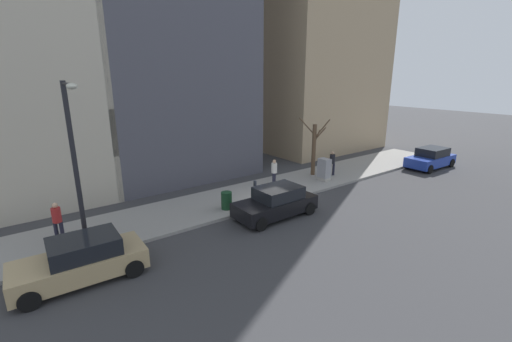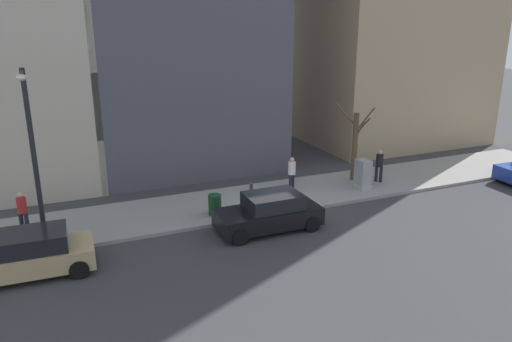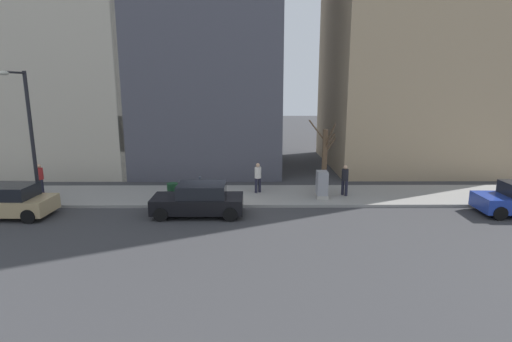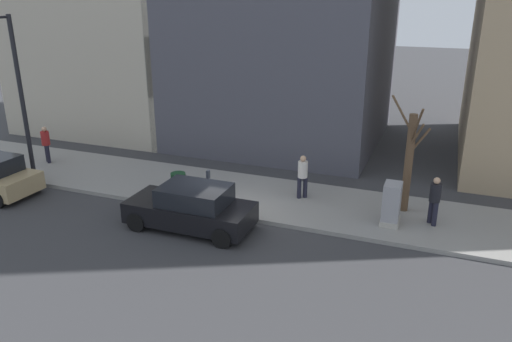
{
  "view_description": "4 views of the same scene",
  "coord_description": "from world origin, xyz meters",
  "px_view_note": "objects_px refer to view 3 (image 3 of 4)",
  "views": [
    {
      "loc": [
        -13.18,
        11.08,
        6.87
      ],
      "look_at": [
        1.94,
        -0.32,
        1.48
      ],
      "focal_mm": 24.0,
      "sensor_mm": 36.0,
      "label": 1
    },
    {
      "loc": [
        -17.95,
        8.56,
        8.37
      ],
      "look_at": [
        1.96,
        0.01,
        1.5
      ],
      "focal_mm": 35.0,
      "sensor_mm": 36.0,
      "label": 2
    },
    {
      "loc": [
        -19.01,
        -1.8,
        6.01
      ],
      "look_at": [
        1.4,
        -1.94,
        1.58
      ],
      "focal_mm": 28.0,
      "sensor_mm": 36.0,
      "label": 3
    },
    {
      "loc": [
        -14.36,
        -6.68,
        7.52
      ],
      "look_at": [
        0.33,
        -0.99,
        1.77
      ],
      "focal_mm": 35.0,
      "sensor_mm": 36.0,
      "label": 4
    }
  ],
  "objects_px": {
    "parked_car_black": "(199,200)",
    "trash_bin": "(173,192)",
    "parked_car_tan": "(6,202)",
    "streetlamp": "(28,127)",
    "utility_box": "(322,185)",
    "bare_tree": "(325,158)",
    "parking_meter": "(200,187)",
    "pedestrian_midblock": "(258,176)",
    "pedestrian_far_corner": "(40,177)",
    "pedestrian_near_meter": "(345,178)",
    "office_block_center": "(207,2)"
  },
  "relations": [
    {
      "from": "office_block_center",
      "to": "pedestrian_near_meter",
      "type": "bearing_deg",
      "value": -137.13
    },
    {
      "from": "parked_car_black",
      "to": "pedestrian_midblock",
      "type": "bearing_deg",
      "value": -38.53
    },
    {
      "from": "utility_box",
      "to": "streetlamp",
      "type": "relative_size",
      "value": 0.22
    },
    {
      "from": "parked_car_tan",
      "to": "pedestrian_near_meter",
      "type": "bearing_deg",
      "value": -77.39
    },
    {
      "from": "parked_car_black",
      "to": "parked_car_tan",
      "type": "distance_m",
      "value": 8.86
    },
    {
      "from": "utility_box",
      "to": "bare_tree",
      "type": "xyz_separation_m",
      "value": [
        1.29,
        -0.32,
        1.19
      ]
    },
    {
      "from": "streetlamp",
      "to": "trash_bin",
      "type": "height_order",
      "value": "streetlamp"
    },
    {
      "from": "trash_bin",
      "to": "office_block_center",
      "type": "relative_size",
      "value": 0.04
    },
    {
      "from": "parked_car_black",
      "to": "trash_bin",
      "type": "xyz_separation_m",
      "value": [
        2.01,
        1.63,
        -0.14
      ]
    },
    {
      "from": "pedestrian_near_meter",
      "to": "pedestrian_midblock",
      "type": "height_order",
      "value": "same"
    },
    {
      "from": "utility_box",
      "to": "office_block_center",
      "type": "xyz_separation_m",
      "value": [
        9.25,
        6.85,
        10.77
      ]
    },
    {
      "from": "parked_car_black",
      "to": "office_block_center",
      "type": "relative_size",
      "value": 0.18
    },
    {
      "from": "parking_meter",
      "to": "bare_tree",
      "type": "height_order",
      "value": "bare_tree"
    },
    {
      "from": "office_block_center",
      "to": "utility_box",
      "type": "bearing_deg",
      "value": -143.5
    },
    {
      "from": "bare_tree",
      "to": "pedestrian_far_corner",
      "type": "relative_size",
      "value": 2.38
    },
    {
      "from": "pedestrian_midblock",
      "to": "pedestrian_near_meter",
      "type": "bearing_deg",
      "value": -43.52
    },
    {
      "from": "pedestrian_far_corner",
      "to": "parked_car_black",
      "type": "bearing_deg",
      "value": -164.79
    },
    {
      "from": "utility_box",
      "to": "trash_bin",
      "type": "xyz_separation_m",
      "value": [
        -0.4,
        7.78,
        -0.25
      ]
    },
    {
      "from": "utility_box",
      "to": "office_block_center",
      "type": "height_order",
      "value": "office_block_center"
    },
    {
      "from": "pedestrian_near_meter",
      "to": "pedestrian_far_corner",
      "type": "bearing_deg",
      "value": -129.35
    },
    {
      "from": "pedestrian_far_corner",
      "to": "parking_meter",
      "type": "bearing_deg",
      "value": -155.79
    },
    {
      "from": "parked_car_black",
      "to": "parked_car_tan",
      "type": "relative_size",
      "value": 0.99
    },
    {
      "from": "pedestrian_near_meter",
      "to": "parking_meter",
      "type": "bearing_deg",
      "value": -118.12
    },
    {
      "from": "parked_car_tan",
      "to": "pedestrian_near_meter",
      "type": "xyz_separation_m",
      "value": [
        3.04,
        -16.31,
        0.35
      ]
    },
    {
      "from": "parked_car_black",
      "to": "bare_tree",
      "type": "height_order",
      "value": "bare_tree"
    },
    {
      "from": "parked_car_tan",
      "to": "bare_tree",
      "type": "height_order",
      "value": "bare_tree"
    },
    {
      "from": "bare_tree",
      "to": "office_block_center",
      "type": "bearing_deg",
      "value": 41.99
    },
    {
      "from": "parking_meter",
      "to": "utility_box",
      "type": "relative_size",
      "value": 0.94
    },
    {
      "from": "bare_tree",
      "to": "office_block_center",
      "type": "xyz_separation_m",
      "value": [
        7.96,
        7.17,
        9.58
      ]
    },
    {
      "from": "parked_car_tan",
      "to": "utility_box",
      "type": "bearing_deg",
      "value": -78.22
    },
    {
      "from": "utility_box",
      "to": "pedestrian_midblock",
      "type": "distance_m",
      "value": 3.54
    },
    {
      "from": "parked_car_black",
      "to": "pedestrian_far_corner",
      "type": "distance_m",
      "value": 9.65
    },
    {
      "from": "parked_car_tan",
      "to": "streetlamp",
      "type": "distance_m",
      "value": 3.67
    },
    {
      "from": "pedestrian_near_meter",
      "to": "pedestrian_midblock",
      "type": "bearing_deg",
      "value": -135.37
    },
    {
      "from": "pedestrian_far_corner",
      "to": "office_block_center",
      "type": "distance_m",
      "value": 15.85
    },
    {
      "from": "parked_car_black",
      "to": "parking_meter",
      "type": "distance_m",
      "value": 1.59
    },
    {
      "from": "parked_car_black",
      "to": "utility_box",
      "type": "xyz_separation_m",
      "value": [
        2.41,
        -6.15,
        0.11
      ]
    },
    {
      "from": "bare_tree",
      "to": "pedestrian_far_corner",
      "type": "xyz_separation_m",
      "value": [
        -0.42,
        15.54,
        -0.95
      ]
    },
    {
      "from": "office_block_center",
      "to": "parked_car_tan",
      "type": "bearing_deg",
      "value": 145.4
    },
    {
      "from": "parked_car_tan",
      "to": "pedestrian_near_meter",
      "type": "height_order",
      "value": "pedestrian_near_meter"
    },
    {
      "from": "parked_car_tan",
      "to": "pedestrian_far_corner",
      "type": "bearing_deg",
      "value": 5.54
    },
    {
      "from": "parked_car_tan",
      "to": "parking_meter",
      "type": "relative_size",
      "value": 3.16
    },
    {
      "from": "parked_car_black",
      "to": "parking_meter",
      "type": "xyz_separation_m",
      "value": [
        1.56,
        0.14,
        0.24
      ]
    },
    {
      "from": "pedestrian_midblock",
      "to": "pedestrian_far_corner",
      "type": "relative_size",
      "value": 1.0
    },
    {
      "from": "pedestrian_midblock",
      "to": "parking_meter",
      "type": "bearing_deg",
      "value": 177.19
    },
    {
      "from": "bare_tree",
      "to": "parked_car_black",
      "type": "bearing_deg",
      "value": 119.75
    },
    {
      "from": "streetlamp",
      "to": "trash_bin",
      "type": "bearing_deg",
      "value": -84.75
    },
    {
      "from": "bare_tree",
      "to": "trash_bin",
      "type": "distance_m",
      "value": 8.4
    },
    {
      "from": "parked_car_black",
      "to": "parking_meter",
      "type": "height_order",
      "value": "parked_car_black"
    },
    {
      "from": "parked_car_black",
      "to": "utility_box",
      "type": "height_order",
      "value": "utility_box"
    }
  ]
}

